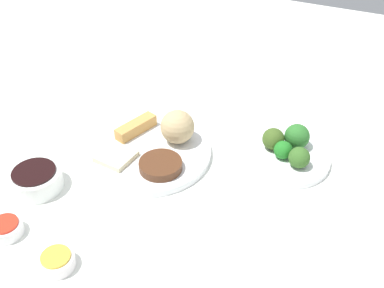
% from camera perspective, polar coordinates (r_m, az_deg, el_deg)
% --- Properties ---
extents(tabletop, '(2.20, 2.20, 0.02)m').
position_cam_1_polar(tabletop, '(0.97, -3.48, -3.28)').
color(tabletop, white).
rests_on(tabletop, ground).
extents(main_plate, '(0.28, 0.28, 0.02)m').
position_cam_1_polar(main_plate, '(0.99, -5.63, -1.04)').
color(main_plate, white).
rests_on(main_plate, tabletop).
extents(rice_scoop, '(0.08, 0.08, 0.08)m').
position_cam_1_polar(rice_scoop, '(0.98, -1.88, 2.21)').
color(rice_scoop, tan).
rests_on(rice_scoop, main_plate).
extents(spring_roll, '(0.11, 0.06, 0.03)m').
position_cam_1_polar(spring_roll, '(1.03, -7.18, 2.15)').
color(spring_roll, tan).
rests_on(spring_roll, main_plate).
extents(crab_rangoon_wonton, '(0.08, 0.08, 0.01)m').
position_cam_1_polar(crab_rangoon_wonton, '(0.96, -9.67, -1.57)').
color(crab_rangoon_wonton, beige).
rests_on(crab_rangoon_wonton, main_plate).
extents(stir_fry_heap, '(0.09, 0.09, 0.02)m').
position_cam_1_polar(stir_fry_heap, '(0.92, -4.05, -2.72)').
color(stir_fry_heap, '#502C19').
rests_on(stir_fry_heap, main_plate).
extents(broccoli_plate, '(0.20, 0.20, 0.01)m').
position_cam_1_polar(broccoli_plate, '(0.99, 11.67, -1.61)').
color(broccoli_plate, white).
rests_on(broccoli_plate, tabletop).
extents(broccoli_floret_0, '(0.05, 0.05, 0.05)m').
position_cam_1_polar(broccoli_floret_0, '(0.99, 10.36, 0.65)').
color(broccoli_floret_0, '#3C571F').
rests_on(broccoli_floret_0, broccoli_plate).
extents(broccoli_floret_1, '(0.04, 0.04, 0.04)m').
position_cam_1_polar(broccoli_floret_1, '(0.97, 11.57, -0.74)').
color(broccoli_floret_1, '#207321').
rests_on(broccoli_floret_1, broccoli_plate).
extents(broccoli_floret_2, '(0.05, 0.05, 0.05)m').
position_cam_1_polar(broccoli_floret_2, '(0.95, 13.56, -1.69)').
color(broccoli_floret_2, '#356224').
rests_on(broccoli_floret_2, broccoli_plate).
extents(broccoli_floret_3, '(0.06, 0.06, 0.06)m').
position_cam_1_polar(broccoli_floret_3, '(1.00, 13.29, 0.96)').
color(broccoli_floret_3, '#2B6C29').
rests_on(broccoli_floret_3, broccoli_plate).
extents(soy_sauce_bowl, '(0.11, 0.11, 0.04)m').
position_cam_1_polar(soy_sauce_bowl, '(0.95, -19.34, -4.37)').
color(soy_sauce_bowl, white).
rests_on(soy_sauce_bowl, tabletop).
extents(soy_sauce_bowl_liquid, '(0.09, 0.09, 0.00)m').
position_cam_1_polar(soy_sauce_bowl_liquid, '(0.94, -19.61, -3.37)').
color(soy_sauce_bowl_liquid, black).
rests_on(soy_sauce_bowl_liquid, soy_sauce_bowl).
extents(sauce_ramekin_hot_mustard, '(0.06, 0.06, 0.02)m').
position_cam_1_polar(sauce_ramekin_hot_mustard, '(0.80, -16.89, -14.22)').
color(sauce_ramekin_hot_mustard, white).
rests_on(sauce_ramekin_hot_mustard, tabletop).
extents(sauce_ramekin_hot_mustard_liquid, '(0.05, 0.05, 0.00)m').
position_cam_1_polar(sauce_ramekin_hot_mustard_liquid, '(0.79, -17.07, -13.60)').
color(sauce_ramekin_hot_mustard_liquid, gold).
rests_on(sauce_ramekin_hot_mustard_liquid, sauce_ramekin_hot_mustard).
extents(sauce_ramekin_sweet_and_sour, '(0.06, 0.06, 0.02)m').
position_cam_1_polar(sauce_ramekin_sweet_and_sour, '(0.88, -22.71, -10.01)').
color(sauce_ramekin_sweet_and_sour, white).
rests_on(sauce_ramekin_sweet_and_sour, tabletop).
extents(sauce_ramekin_sweet_and_sour_liquid, '(0.05, 0.05, 0.00)m').
position_cam_1_polar(sauce_ramekin_sweet_and_sour_liquid, '(0.87, -22.93, -9.39)').
color(sauce_ramekin_sweet_and_sour_liquid, red).
rests_on(sauce_ramekin_sweet_and_sour_liquid, sauce_ramekin_sweet_and_sour).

